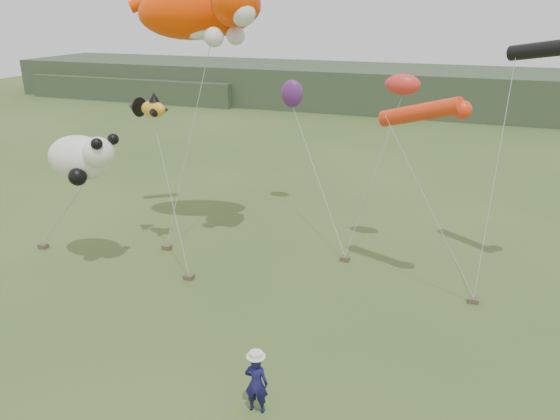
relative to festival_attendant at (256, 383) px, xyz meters
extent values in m
plane|color=#385123|center=(-2.35, 2.06, -0.84)|extent=(120.00, 120.00, 0.00)
cube|color=#2D3D28|center=(-2.35, 47.06, 1.16)|extent=(90.00, 12.00, 4.00)
cube|color=#2D3D28|center=(-32.35, 44.06, 0.41)|extent=(25.00, 8.00, 2.50)
imported|color=#16144E|center=(0.00, 0.00, 0.00)|extent=(0.65, 0.46, 1.68)
cube|color=brown|center=(-7.51, 7.92, -0.75)|extent=(0.37, 0.29, 0.19)
cube|color=brown|center=(-5.25, 5.81, -0.75)|extent=(0.37, 0.29, 0.19)
cube|color=brown|center=(5.08, 7.73, -0.75)|extent=(0.37, 0.29, 0.19)
cube|color=brown|center=(-12.59, 6.15, -0.75)|extent=(0.37, 0.29, 0.19)
cube|color=brown|center=(-0.02, 9.49, -0.75)|extent=(0.37, 0.29, 0.19)
ellipsoid|color=#FF3A00|center=(-6.57, 10.13, 8.87)|extent=(5.63, 3.68, 2.68)
sphere|color=#FF3A00|center=(-4.47, 9.09, 9.18)|extent=(1.89, 1.89, 1.89)
sphere|color=white|center=(-4.05, 8.77, 8.77)|extent=(0.94, 0.94, 0.94)
ellipsoid|color=white|center=(-6.36, 9.82, 8.03)|extent=(1.84, 0.92, 0.58)
sphere|color=white|center=(-5.10, 8.46, 7.93)|extent=(0.73, 0.73, 0.73)
sphere|color=white|center=(-4.89, 9.92, 7.93)|extent=(0.73, 0.73, 0.73)
ellipsoid|color=gold|center=(-7.55, 7.80, 5.23)|extent=(1.33, 0.79, 0.71)
cone|color=black|center=(-8.59, 8.06, 5.23)|extent=(0.77, 0.90, 0.78)
cone|color=black|center=(-7.46, 7.80, 5.71)|extent=(0.43, 0.43, 0.35)
cone|color=black|center=(-7.29, 7.37, 5.14)|extent=(0.46, 0.49, 0.35)
cone|color=black|center=(-7.29, 8.24, 5.14)|extent=(0.46, 0.49, 0.35)
cylinder|color=black|center=(6.45, 10.85, 7.63)|extent=(2.73, 2.20, 1.01)
cylinder|color=red|center=(2.58, 8.42, 5.63)|extent=(3.04, 1.86, 1.39)
sphere|color=red|center=(3.96, 7.93, 5.87)|extent=(0.61, 0.61, 0.61)
ellipsoid|color=white|center=(-9.62, 5.70, 3.59)|extent=(2.59, 1.73, 1.73)
sphere|color=white|center=(-8.47, 5.41, 3.97)|extent=(1.15, 1.15, 1.15)
sphere|color=black|center=(-8.18, 5.03, 4.41)|extent=(0.42, 0.42, 0.42)
sphere|color=black|center=(-8.08, 5.84, 4.41)|extent=(0.42, 0.42, 0.42)
sphere|color=black|center=(-9.14, 4.93, 3.11)|extent=(0.67, 0.67, 0.67)
sphere|color=black|center=(-10.39, 5.99, 3.21)|extent=(0.67, 0.67, 0.67)
ellipsoid|color=red|center=(1.59, 10.95, 6.20)|extent=(1.36, 0.79, 0.79)
ellipsoid|color=#58216A|center=(-4.21, 14.81, 5.03)|extent=(1.10, 0.73, 1.34)
camera|label=1|loc=(4.54, -10.52, 8.96)|focal=35.00mm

